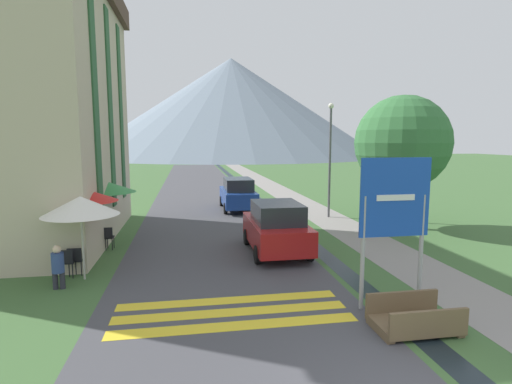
% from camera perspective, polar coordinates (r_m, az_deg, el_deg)
% --- Properties ---
extents(ground_plane, '(160.00, 160.00, 0.00)m').
position_cam_1_polar(ground_plane, '(25.55, -1.81, -1.54)').
color(ground_plane, '#3D6033').
extents(road, '(6.40, 60.00, 0.01)m').
position_cam_1_polar(road, '(35.24, -8.08, 0.88)').
color(road, '#424247').
rests_on(road, ground_plane).
extents(footpath, '(2.20, 60.00, 0.01)m').
position_cam_1_polar(footpath, '(35.92, 1.70, 1.07)').
color(footpath, gray).
rests_on(footpath, ground_plane).
extents(drainage_channel, '(0.60, 60.00, 0.00)m').
position_cam_1_polar(drainage_channel, '(35.53, -2.10, 1.00)').
color(drainage_channel, black).
rests_on(drainage_channel, ground_plane).
extents(crosswalk_marking, '(5.44, 1.84, 0.01)m').
position_cam_1_polar(crosswalk_marking, '(9.72, -3.43, -16.77)').
color(crosswalk_marking, yellow).
rests_on(crosswalk_marking, ground_plane).
extents(mountain_distant, '(73.26, 73.26, 23.89)m').
position_cam_1_polar(mountain_distant, '(101.57, -3.56, 11.93)').
color(mountain_distant, slate).
rests_on(mountain_distant, ground_plane).
extents(hotel_building, '(6.33, 10.02, 10.42)m').
position_cam_1_polar(hotel_building, '(18.09, -29.53, 11.72)').
color(hotel_building, '#BCAD93').
rests_on(hotel_building, ground_plane).
extents(road_sign, '(1.73, 0.11, 3.59)m').
position_cam_1_polar(road_sign, '(9.87, 19.16, -2.61)').
color(road_sign, '#9E9EA3').
rests_on(road_sign, ground_plane).
extents(footbridge, '(1.70, 1.10, 0.65)m').
position_cam_1_polar(footbridge, '(9.45, 21.66, -16.59)').
color(footbridge, brown).
rests_on(footbridge, ground_plane).
extents(parked_car_near, '(1.94, 3.93, 1.82)m').
position_cam_1_polar(parked_car_near, '(14.22, 2.92, -5.08)').
color(parked_car_near, '#A31919').
rests_on(parked_car_near, ground_plane).
extents(parked_car_far, '(1.87, 4.31, 1.82)m').
position_cam_1_polar(parked_car_far, '(22.97, -2.60, -0.27)').
color(parked_car_far, navy).
rests_on(parked_car_far, ground_plane).
extents(cafe_chair_far_right, '(0.40, 0.40, 0.85)m').
position_cam_1_polar(cafe_chair_far_right, '(15.59, -20.46, -5.92)').
color(cafe_chair_far_right, black).
rests_on(cafe_chair_far_right, ground_plane).
extents(cafe_chair_middle, '(0.40, 0.40, 0.85)m').
position_cam_1_polar(cafe_chair_middle, '(14.52, -22.70, -7.01)').
color(cafe_chair_middle, black).
rests_on(cafe_chair_middle, ground_plane).
extents(cafe_chair_far_left, '(0.40, 0.40, 0.85)m').
position_cam_1_polar(cafe_chair_far_left, '(15.64, -21.27, -5.92)').
color(cafe_chair_far_left, black).
rests_on(cafe_chair_far_left, ground_plane).
extents(cafe_chair_near_right, '(0.40, 0.40, 0.85)m').
position_cam_1_polar(cafe_chair_near_right, '(13.08, -24.38, -8.66)').
color(cafe_chair_near_right, black).
rests_on(cafe_chair_near_right, ground_plane).
extents(cafe_chair_near_left, '(0.40, 0.40, 0.85)m').
position_cam_1_polar(cafe_chair_near_left, '(12.98, -25.42, -8.84)').
color(cafe_chair_near_left, black).
rests_on(cafe_chair_near_left, ground_plane).
extents(cafe_umbrella_front_white, '(2.11, 2.11, 2.42)m').
position_cam_1_polar(cafe_umbrella_front_white, '(12.29, -23.78, -1.81)').
color(cafe_umbrella_front_white, '#B7B2A8').
rests_on(cafe_umbrella_front_white, ground_plane).
extents(cafe_umbrella_middle_red, '(2.09, 2.09, 2.42)m').
position_cam_1_polar(cafe_umbrella_middle_red, '(14.12, -23.28, -0.43)').
color(cafe_umbrella_middle_red, '#B7B2A8').
rests_on(cafe_umbrella_middle_red, ground_plane).
extents(cafe_umbrella_rear_green, '(2.31, 2.31, 2.41)m').
position_cam_1_polar(cafe_umbrella_rear_green, '(16.53, -20.74, 0.71)').
color(cafe_umbrella_rear_green, '#B7B2A8').
rests_on(cafe_umbrella_rear_green, ground_plane).
extents(person_seated_near, '(0.32, 0.32, 1.21)m').
position_cam_1_polar(person_seated_near, '(12.09, -26.45, -9.31)').
color(person_seated_near, '#282833').
rests_on(person_seated_near, ground_plane).
extents(person_seated_far, '(0.32, 0.32, 1.23)m').
position_cam_1_polar(person_seated_far, '(13.53, -24.72, -7.41)').
color(person_seated_far, '#282833').
rests_on(person_seated_far, ground_plane).
extents(streetlamp, '(0.28, 0.28, 5.84)m').
position_cam_1_polar(streetlamp, '(20.83, 10.53, 5.73)').
color(streetlamp, '#515156').
rests_on(streetlamp, ground_plane).
extents(tree_by_path, '(4.22, 4.22, 5.97)m').
position_cam_1_polar(tree_by_path, '(19.09, 20.16, 6.58)').
color(tree_by_path, brown).
rests_on(tree_by_path, ground_plane).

